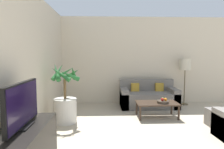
% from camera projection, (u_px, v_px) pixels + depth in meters
% --- Properties ---
extents(wall_back, '(8.09, 0.06, 2.70)m').
position_uv_depth(wall_back, '(165.00, 60.00, 6.34)').
color(wall_back, beige).
rests_on(wall_back, ground_plane).
extents(wall_left, '(0.06, 8.10, 2.70)m').
position_uv_depth(wall_left, '(14.00, 66.00, 2.94)').
color(wall_left, beige).
rests_on(wall_left, ground_plane).
extents(television, '(0.18, 0.93, 0.56)m').
position_uv_depth(television, '(22.00, 105.00, 2.44)').
color(television, black).
rests_on(television, tv_console).
extents(potted_palm, '(0.65, 0.71, 1.35)m').
position_uv_depth(potted_palm, '(65.00, 103.00, 4.46)').
color(potted_palm, beige).
rests_on(potted_palm, ground_plane).
extents(sofa_loveseat, '(1.63, 0.80, 0.78)m').
position_uv_depth(sofa_loveseat, '(148.00, 97.00, 5.86)').
color(sofa_loveseat, slate).
rests_on(sofa_loveseat, ground_plane).
extents(floor_lamp, '(0.34, 0.34, 1.41)m').
position_uv_depth(floor_lamp, '(185.00, 66.00, 6.04)').
color(floor_lamp, brown).
rests_on(floor_lamp, ground_plane).
extents(coffee_table, '(0.99, 0.58, 0.37)m').
position_uv_depth(coffee_table, '(157.00, 104.00, 4.85)').
color(coffee_table, '#38281E').
rests_on(coffee_table, ground_plane).
extents(fruit_bowl, '(0.28, 0.28, 0.06)m').
position_uv_depth(fruit_bowl, '(163.00, 102.00, 4.78)').
color(fruit_bowl, '#42382D').
rests_on(fruit_bowl, coffee_table).
extents(apple_red, '(0.07, 0.07, 0.07)m').
position_uv_depth(apple_red, '(162.00, 99.00, 4.75)').
color(apple_red, red).
rests_on(apple_red, fruit_bowl).
extents(apple_green, '(0.07, 0.07, 0.07)m').
position_uv_depth(apple_green, '(163.00, 99.00, 4.84)').
color(apple_green, olive).
rests_on(apple_green, fruit_bowl).
extents(orange_fruit, '(0.08, 0.08, 0.08)m').
position_uv_depth(orange_fruit, '(166.00, 99.00, 4.76)').
color(orange_fruit, orange).
rests_on(orange_fruit, fruit_bowl).
extents(ottoman, '(0.62, 0.52, 0.37)m').
position_uv_depth(ottoman, '(224.00, 119.00, 4.18)').
color(ottoman, slate).
rests_on(ottoman, ground_plane).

